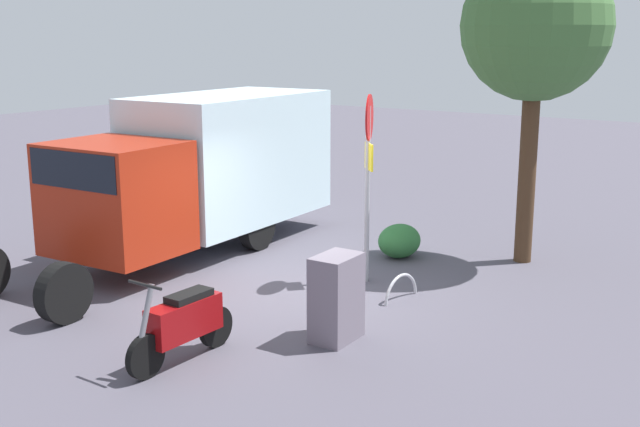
# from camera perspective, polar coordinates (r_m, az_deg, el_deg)

# --- Properties ---
(ground_plane) EXTENTS (60.00, 60.00, 0.00)m
(ground_plane) POSITION_cam_1_polar(r_m,az_deg,el_deg) (12.91, -2.30, -5.77)
(ground_plane) COLOR #4D4955
(box_truck_near) EXTENTS (7.78, 2.47, 2.95)m
(box_truck_near) POSITION_cam_1_polar(r_m,az_deg,el_deg) (15.37, -8.67, 3.34)
(box_truck_near) COLOR black
(box_truck_near) RESTS_ON ground
(motorcycle) EXTENTS (1.81, 0.55, 1.20)m
(motorcycle) POSITION_cam_1_polar(r_m,az_deg,el_deg) (10.32, -9.79, -7.73)
(motorcycle) COLOR black
(motorcycle) RESTS_ON ground
(stop_sign) EXTENTS (0.71, 0.33, 3.16)m
(stop_sign) POSITION_cam_1_polar(r_m,az_deg,el_deg) (13.06, 3.50, 3.97)
(stop_sign) COLOR #9E9EA3
(stop_sign) RESTS_ON ground
(street_tree) EXTENTS (2.63, 2.63, 5.57)m
(street_tree) POSITION_cam_1_polar(r_m,az_deg,el_deg) (14.61, 15.27, 12.74)
(street_tree) COLOR #47301E
(street_tree) RESTS_ON ground
(utility_cabinet) EXTENTS (0.74, 0.50, 1.20)m
(utility_cabinet) POSITION_cam_1_polar(r_m,az_deg,el_deg) (10.84, 1.19, -6.09)
(utility_cabinet) COLOR slate
(utility_cabinet) RESTS_ON ground
(bike_rack_hoop) EXTENTS (0.85, 0.16, 0.85)m
(bike_rack_hoop) POSITION_cam_1_polar(r_m,az_deg,el_deg) (12.68, 5.85, -6.17)
(bike_rack_hoop) COLOR #B7B7BC
(bike_rack_hoop) RESTS_ON ground
(shrub_near_sign) EXTENTS (0.93, 0.76, 0.63)m
(shrub_near_sign) POSITION_cam_1_polar(r_m,az_deg,el_deg) (14.95, 5.74, -1.97)
(shrub_near_sign) COLOR #317237
(shrub_near_sign) RESTS_ON ground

